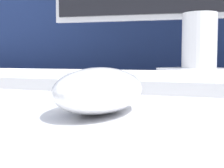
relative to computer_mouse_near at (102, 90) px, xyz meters
name	(u,v)px	position (x,y,z in m)	size (l,w,h in m)	color
partition_panel	(187,138)	(0.07, 0.75, -0.22)	(5.00, 0.03, 1.07)	navy
computer_mouse_near	(102,90)	(0.00, 0.00, 0.00)	(0.07, 0.12, 0.04)	white
keyboard	(81,79)	(-0.09, 0.20, -0.01)	(0.43, 0.19, 0.02)	silver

